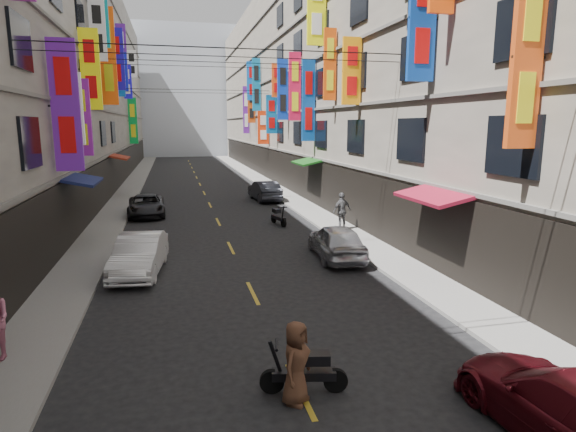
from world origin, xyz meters
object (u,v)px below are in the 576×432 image
scooter_crossing (305,372)px  car_left_mid (139,255)px  scooter_far_right (278,217)px  pedestrian_rfar (342,211)px  pedestrian_crossing (296,363)px  car_right_far (264,191)px  car_left_far (146,205)px  car_right_near (572,410)px  car_right_mid (336,241)px

scooter_crossing → car_left_mid: size_ratio=0.41×
scooter_crossing → scooter_far_right: (3.04, 16.53, 0.00)m
scooter_crossing → pedestrian_rfar: size_ratio=0.94×
car_left_mid → pedestrian_crossing: size_ratio=2.60×
scooter_far_right → car_right_far: size_ratio=0.41×
car_left_far → pedestrian_rfar: size_ratio=2.41×
pedestrian_crossing → car_left_far: bearing=49.5°
car_right_near → car_right_mid: car_right_mid is taller
scooter_far_right → car_right_mid: 7.19m
pedestrian_crossing → car_right_near: bearing=-79.9°
car_left_far → car_right_near: car_right_near is taller
car_right_far → pedestrian_crossing: bearing=76.3°
car_left_mid → car_right_mid: (7.68, 0.27, 0.00)m
scooter_crossing → car_right_near: 4.73m
scooter_crossing → pedestrian_rfar: pedestrian_rfar is taller
scooter_crossing → car_left_far: size_ratio=0.39×
car_left_mid → car_right_far: 17.78m
scooter_far_right → car_left_mid: 10.06m
car_left_mid → car_left_far: size_ratio=0.95×
scooter_far_right → car_left_mid: size_ratio=0.41×
car_right_mid → pedestrian_rfar: bearing=-108.0°
scooter_far_right → pedestrian_crossing: (-3.32, -16.83, 0.39)m
car_left_far → car_right_near: bearing=-73.6°
car_right_mid → car_right_near: bearing=94.2°
car_right_near → car_right_far: (0.00, 27.80, 0.05)m
car_left_far → pedestrian_crossing: size_ratio=2.72×
car_left_mid → pedestrian_crossing: (3.49, -9.43, 0.12)m
scooter_far_right → car_right_near: size_ratio=0.39×
car_left_far → pedestrian_crossing: pedestrian_crossing is taller
car_right_far → car_left_far: bearing=23.4°
car_left_far → car_left_mid: bearing=-90.8°
car_right_mid → car_right_far: size_ratio=0.97×
scooter_far_right → car_right_far: car_right_far is taller
scooter_far_right → car_left_far: bearing=-44.0°
car_right_mid → car_right_far: bearing=-85.8°
scooter_far_right → scooter_crossing: bearing=67.3°
car_left_far → car_right_far: size_ratio=1.05×
scooter_far_right → car_right_mid: car_right_mid is taller
car_left_mid → car_left_far: (-0.32, 11.81, -0.08)m
scooter_crossing → car_left_mid: (-3.77, 9.13, 0.27)m
scooter_crossing → pedestrian_crossing: 0.56m
car_left_mid → car_right_mid: car_right_mid is taller
scooter_crossing → pedestrian_crossing: bearing=149.2°
pedestrian_rfar → car_right_near: bearing=64.4°
scooter_far_right → pedestrian_rfar: (2.81, -2.36, 0.62)m
scooter_far_right → car_left_mid: (-6.81, -7.40, 0.27)m
car_right_mid → pedestrian_crossing: 10.56m
scooter_crossing → scooter_far_right: same height
car_right_mid → pedestrian_rfar: size_ratio=2.24×
car_left_far → pedestrian_rfar: (9.94, -6.77, 0.43)m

